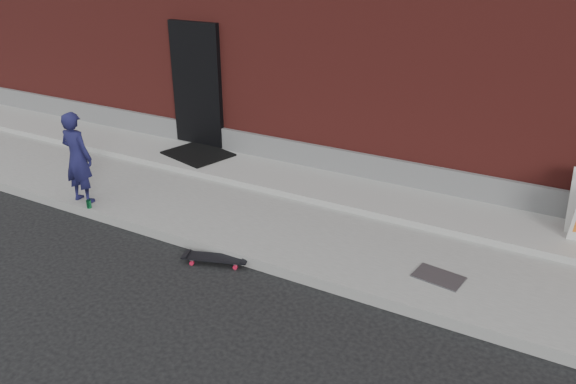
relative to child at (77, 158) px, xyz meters
The scene contains 9 objects.
ground 2.89m from the child, ahead, with size 80.00×80.00×0.00m, color black.
sidewalk 3.14m from the child, 25.26° to the left, with size 20.00×3.00×0.15m, color gray.
apron 3.59m from the child, 38.61° to the left, with size 20.00×1.20×0.10m, color #999994.
building 7.51m from the child, 67.93° to the left, with size 20.00×8.10×5.00m.
child is the anchor object (origin of this frame).
skateboard 2.84m from the child, ahead, with size 0.86×0.48×0.09m.
soda_can 0.71m from the child, 28.80° to the right, with size 0.07×0.07×0.13m, color #197E42.
doormat 2.39m from the child, 78.67° to the left, with size 1.11×0.90×0.03m, color black.
utility_plate 5.44m from the child, ahead, with size 0.57×0.36×0.02m, color #505155.
Camera 1 is at (3.82, -5.11, 3.82)m, focal length 35.00 mm.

